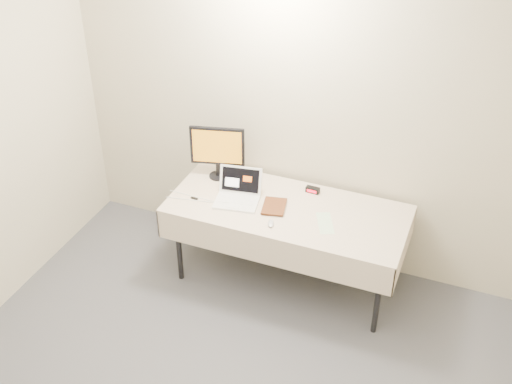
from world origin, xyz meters
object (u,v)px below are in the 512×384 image
at_px(table, 287,214).
at_px(monitor, 217,149).
at_px(laptop, 238,193).
at_px(book, 263,194).

bearing_deg(table, monitor, 162.46).
bearing_deg(table, laptop, -176.43).
height_order(monitor, book, monitor).
distance_m(laptop, book, 0.23).
xyz_separation_m(table, laptop, (-0.40, -0.03, 0.12)).
bearing_deg(table, book, -163.39).
relative_size(laptop, monitor, 0.84).
xyz_separation_m(laptop, book, (0.22, -0.03, 0.06)).
bearing_deg(laptop, table, -6.30).
xyz_separation_m(monitor, book, (0.50, -0.27, -0.15)).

